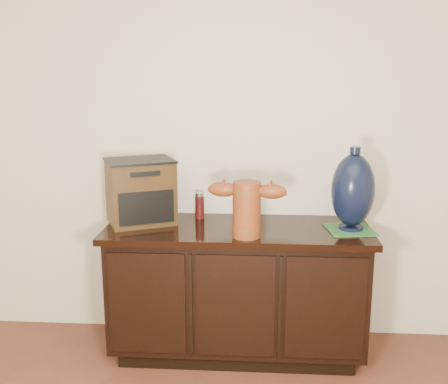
# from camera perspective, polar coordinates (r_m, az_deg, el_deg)

# --- Properties ---
(room) EXTENTS (5.00, 5.00, 5.00)m
(room) POSITION_cam_1_polar(r_m,az_deg,el_deg) (0.63, -6.62, -15.07)
(room) COLOR #582D1E
(room) RESTS_ON ground
(sideboard) EXTENTS (1.46, 0.56, 0.75)m
(sideboard) POSITION_cam_1_polar(r_m,az_deg,el_deg) (3.03, 1.44, -10.52)
(sideboard) COLOR black
(sideboard) RESTS_ON ground
(terracotta_vessel) EXTENTS (0.41, 0.17, 0.29)m
(terracotta_vessel) POSITION_cam_1_polar(r_m,az_deg,el_deg) (2.69, 2.49, -1.55)
(terracotta_vessel) COLOR brown
(terracotta_vessel) RESTS_ON sideboard
(tv_radio) EXTENTS (0.45, 0.42, 0.36)m
(tv_radio) POSITION_cam_1_polar(r_m,az_deg,el_deg) (2.98, -9.06, 0.07)
(tv_radio) COLOR #3B260E
(tv_radio) RESTS_ON sideboard
(green_mat) EXTENTS (0.27, 0.27, 0.01)m
(green_mat) POSITION_cam_1_polar(r_m,az_deg,el_deg) (2.92, 13.54, -4.00)
(green_mat) COLOR #2C6232
(green_mat) RESTS_ON sideboard
(lamp_base) EXTENTS (0.26, 0.26, 0.45)m
(lamp_base) POSITION_cam_1_polar(r_m,az_deg,el_deg) (2.87, 13.85, 0.15)
(lamp_base) COLOR black
(lamp_base) RESTS_ON green_mat
(spray_can) EXTENTS (0.05, 0.05, 0.16)m
(spray_can) POSITION_cam_1_polar(r_m,az_deg,el_deg) (3.05, -2.66, -1.49)
(spray_can) COLOR #5A100F
(spray_can) RESTS_ON sideboard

